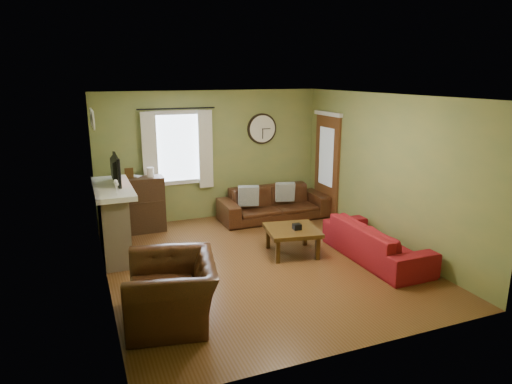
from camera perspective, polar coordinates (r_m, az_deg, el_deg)
name	(u,v)px	position (r m, az deg, el deg)	size (l,w,h in m)	color
floor	(259,262)	(7.35, 0.44, -8.75)	(4.60, 5.20, 0.00)	brown
ceiling	(260,96)	(6.76, 0.48, 11.93)	(4.60, 5.20, 0.00)	white
wall_left	(101,198)	(6.46, -18.79, -0.66)	(0.00, 5.20, 2.60)	olive
wall_right	(384,171)	(8.08, 15.75, 2.51)	(0.00, 5.20, 2.60)	olive
wall_back	(211,155)	(9.35, -5.60, 4.57)	(4.60, 0.00, 2.60)	olive
wall_front	(357,238)	(4.74, 12.50, -5.64)	(4.60, 0.00, 2.60)	olive
fireplace	(113,224)	(7.78, -17.40, -3.79)	(0.40, 1.40, 1.10)	#C8A98A
firebox	(127,237)	(7.87, -15.88, -5.38)	(0.04, 0.60, 0.55)	black
mantel	(112,188)	(7.62, -17.51, 0.45)	(0.58, 1.60, 0.08)	white
tv	(112,173)	(7.73, -17.57, 2.25)	(0.60, 0.08, 0.35)	black
tv_screen	(117,169)	(7.72, -17.01, 2.71)	(0.02, 0.62, 0.36)	#994C3F
medallion_left	(93,121)	(7.09, -19.66, 8.38)	(0.28, 0.28, 0.03)	white
medallion_mid	(92,119)	(7.44, -19.78, 8.62)	(0.28, 0.28, 0.03)	white
medallion_right	(91,117)	(7.78, -19.90, 8.84)	(0.28, 0.28, 0.03)	white
window_pane	(177,148)	(9.13, -9.83, 5.46)	(1.00, 0.02, 1.30)	silver
curtain_rod	(177,109)	(8.95, -9.90, 10.24)	(0.03, 0.03, 1.50)	black
curtain_left	(150,153)	(8.95, -13.13, 4.78)	(0.28, 0.04, 1.55)	silver
curtain_right	(206,149)	(9.17, -6.31, 5.31)	(0.28, 0.04, 1.55)	silver
wall_clock	(262,129)	(9.60, 0.79, 7.91)	(0.64, 0.06, 0.64)	white
door	(327,166)	(9.61, 8.85, 3.22)	(0.05, 0.90, 2.10)	brown
bookshelf	(140,205)	(8.83, -14.25, -1.59)	(0.88, 0.38, 1.05)	black
book	(133,182)	(8.77, -15.09, 1.19)	(0.15, 0.20, 0.02)	#422B10
sofa_brown	(274,203)	(9.39, 2.23, -1.43)	(2.23, 0.87, 0.65)	#361B0E
pillow_left	(285,192)	(9.42, 3.65, 0.02)	(0.39, 0.12, 0.39)	gray
pillow_right	(249,196)	(9.10, -0.94, -0.48)	(0.41, 0.12, 0.41)	gray
sofa_red	(376,242)	(7.61, 14.77, -6.01)	(2.04, 0.80, 0.59)	maroon
armchair	(172,291)	(5.68, -10.46, -12.07)	(1.19, 1.04, 0.77)	#361B0E
coffee_table	(292,241)	(7.63, 4.52, -6.12)	(0.83, 0.83, 0.44)	#422B10
tissue_box	(297,232)	(7.52, 5.12, -4.99)	(0.12, 0.12, 0.10)	black
wine_glass_a	(117,189)	(7.01, -17.01, 0.41)	(0.07, 0.07, 0.19)	white
wine_glass_b	(116,186)	(7.14, -17.12, 0.70)	(0.07, 0.07, 0.20)	white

